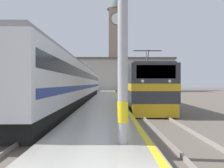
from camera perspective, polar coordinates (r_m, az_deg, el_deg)
name	(u,v)px	position (r m, az deg, el deg)	size (l,w,h in m)	color
ground_plane	(106,100)	(33.46, -1.27, -3.50)	(200.00, 200.00, 0.00)	#60564C
platform	(106,101)	(28.45, -1.39, -3.73)	(3.40, 140.00, 0.41)	#ADA89E
rail_track_near	(135,103)	(28.60, 4.94, -4.06)	(2.83, 140.00, 0.16)	#60564C
rail_track_far	(75,103)	(28.71, -8.15, -4.04)	(2.83, 140.00, 0.16)	#60564C
locomotive_train	(141,87)	(22.49, 6.43, -0.66)	(2.92, 14.19, 4.50)	black
passenger_train	(78,83)	(31.82, -7.39, 0.20)	(2.92, 47.58, 4.01)	black
clock_tower	(117,39)	(81.99, 1.06, 9.70)	(6.25, 6.25, 29.50)	gray
station_building	(121,75)	(69.50, 1.92, 2.00)	(27.62, 8.43, 8.72)	#A8A399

